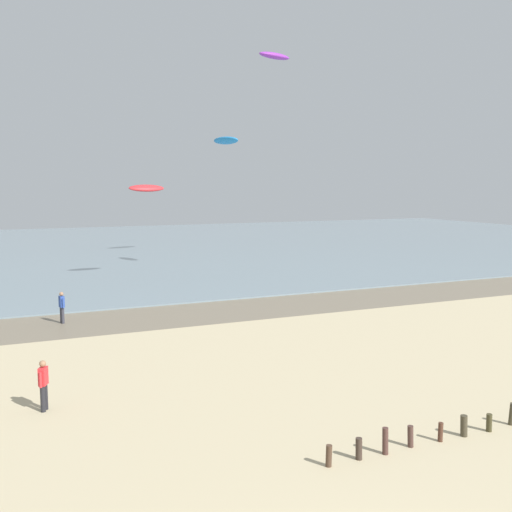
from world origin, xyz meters
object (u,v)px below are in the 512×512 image
Objects in this scene: person_mid_beach at (62,306)px; person_by_waterline at (43,384)px; kite_aloft_3 at (226,141)px; kite_aloft_2 at (274,56)px; kite_aloft_4 at (146,188)px.

person_by_waterline is (-1.86, -12.86, 0.00)m from person_mid_beach.
kite_aloft_3 is (16.80, 27.15, 10.18)m from person_by_waterline.
kite_aloft_2 is 1.24× the size of kite_aloft_4.
kite_aloft_4 reaches higher than person_mid_beach.
person_mid_beach is 1.00× the size of person_by_waterline.
kite_aloft_3 reaches higher than kite_aloft_4.
kite_aloft_4 is (-13.10, -4.64, -11.86)m from kite_aloft_2.
kite_aloft_3 is 8.36m from kite_aloft_4.
person_by_waterline is at bearing -98.24° from person_mid_beach.
kite_aloft_2 reaches higher than kite_aloft_3.
kite_aloft_3 is at bearing 43.73° from person_mid_beach.
kite_aloft_3 is at bearing 4.05° from kite_aloft_4.
kite_aloft_3 reaches higher than person_by_waterline.
person_mid_beach is at bearing 81.76° from person_by_waterline.
person_mid_beach is 0.54× the size of kite_aloft_3.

